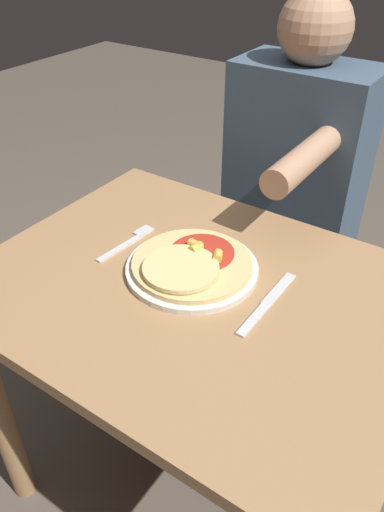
% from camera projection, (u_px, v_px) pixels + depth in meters
% --- Properties ---
extents(ground_plane, '(8.00, 8.00, 0.00)m').
position_uv_depth(ground_plane, '(195.00, 483.00, 1.47)').
color(ground_plane, brown).
extents(dining_table, '(0.92, 0.70, 0.75)m').
position_uv_depth(dining_table, '(196.00, 336.00, 1.12)').
color(dining_table, '#9E754C').
rests_on(dining_table, ground_plane).
extents(plate, '(0.28, 0.28, 0.01)m').
position_uv_depth(plate, '(192.00, 269.00, 1.07)').
color(plate, silver).
rests_on(plate, dining_table).
extents(pizza, '(0.26, 0.26, 0.04)m').
position_uv_depth(pizza, '(190.00, 264.00, 1.05)').
color(pizza, '#DBBC7A').
rests_on(pizza, plate).
extents(fork, '(0.03, 0.18, 0.00)m').
position_uv_depth(fork, '(129.00, 241.00, 1.16)').
color(fork, silver).
rests_on(fork, dining_table).
extents(knife, '(0.02, 0.22, 0.00)m').
position_uv_depth(knife, '(266.00, 304.00, 0.98)').
color(knife, silver).
rests_on(knife, dining_table).
extents(person_diner, '(0.38, 0.52, 1.23)m').
position_uv_depth(person_diner, '(295.00, 179.00, 1.49)').
color(person_diner, '#2D2D38').
rests_on(person_diner, ground_plane).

